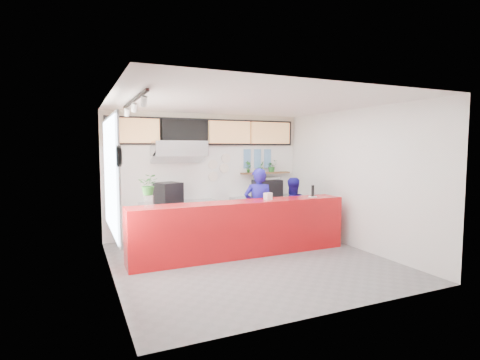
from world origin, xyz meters
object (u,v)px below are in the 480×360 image
object	(u,v)px
panini_oven	(168,192)
espresso_machine	(267,188)
service_counter	(242,228)
staff_right	(291,210)
staff_center	(258,207)
pepper_mill	(313,191)

from	to	relation	value
panini_oven	espresso_machine	bearing A→B (deg)	-20.47
service_counter	staff_right	world-z (taller)	staff_right
panini_oven	staff_center	xyz separation A→B (m)	(1.68, -1.31, -0.27)
staff_right	pepper_mill	distance (m)	0.75
espresso_machine	panini_oven	bearing A→B (deg)	178.06
service_counter	espresso_machine	world-z (taller)	espresso_machine
service_counter	staff_center	bearing A→B (deg)	37.90
panini_oven	staff_right	distance (m)	2.87
service_counter	staff_right	size ratio (longest dim) A/B	3.02
staff_right	pepper_mill	bearing A→B (deg)	116.60
espresso_machine	staff_right	bearing A→B (deg)	-94.93
service_counter	espresso_machine	xyz separation A→B (m)	(1.54, 1.80, 0.57)
panini_oven	pepper_mill	bearing A→B (deg)	-54.31
service_counter	staff_right	distance (m)	1.57
service_counter	panini_oven	xyz separation A→B (m)	(-1.05, 1.80, 0.58)
espresso_machine	staff_center	size ratio (longest dim) A/B	0.39
service_counter	pepper_mill	distance (m)	1.81
espresso_machine	staff_center	xyz separation A→B (m)	(-0.92, -1.31, -0.25)
service_counter	pepper_mill	xyz separation A→B (m)	(1.68, -0.03, 0.69)
espresso_machine	staff_right	xyz separation A→B (m)	(-0.07, -1.31, -0.37)
panini_oven	espresso_machine	size ratio (longest dim) A/B	0.76
panini_oven	staff_right	size ratio (longest dim) A/B	0.35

